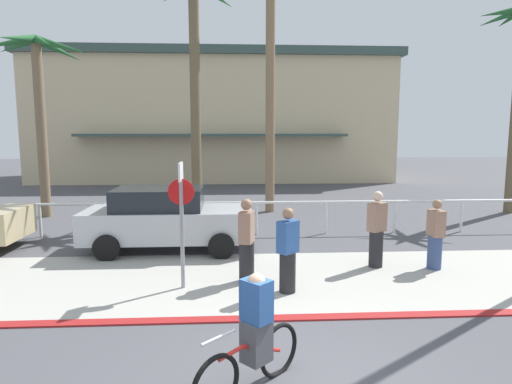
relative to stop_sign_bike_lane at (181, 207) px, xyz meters
name	(u,v)px	position (x,y,z in m)	size (l,w,h in m)	color
ground_plane	(254,224)	(1.78, 6.21, -1.68)	(80.00, 80.00, 0.00)	#4C4C51
sidewalk_strip	(269,280)	(1.78, 0.41, -1.67)	(44.00, 4.00, 0.02)	#ADAAA0
curb_paint	(279,318)	(1.78, -1.59, -1.66)	(44.00, 0.24, 0.03)	maroon
building_backdrop	(215,118)	(-0.07, 22.46, 2.47)	(23.40, 9.92, 8.26)	beige
rail_fence	(257,208)	(1.78, 4.71, -0.84)	(26.25, 0.08, 1.04)	white
stop_sign_bike_lane	(181,207)	(0.00, 0.00, 0.00)	(0.52, 0.56, 2.56)	gray
palm_tree_1	(37,79)	(-5.98, 8.07, 3.38)	(3.61, 3.42, 6.62)	#756047
palm_tree_2	(195,41)	(-0.23, 7.33, 4.62)	(2.99, 3.10, 8.42)	brown
palm_tree_3	(271,37)	(2.55, 8.70, 5.09)	(3.39, 2.88, 9.22)	#846B4C
car_silver_1	(167,219)	(-0.73, 2.97, -0.81)	(4.40, 2.02, 1.69)	#B2B7BC
cyclist_red_0	(254,336)	(1.24, -3.63, -0.98)	(1.36, 1.30, 1.50)	black
pedestrian_0	(377,232)	(4.36, 1.16, -0.83)	(0.48, 0.44, 1.81)	#232326
pedestrian_1	(247,244)	(1.30, 0.31, -0.85)	(0.40, 0.46, 1.78)	#232326
pedestrian_2	(288,254)	(2.08, -0.37, -0.89)	(0.47, 0.46, 1.71)	#232326
pedestrian_3	(435,238)	(5.66, 0.93, -0.92)	(0.34, 0.42, 1.64)	#384C7A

